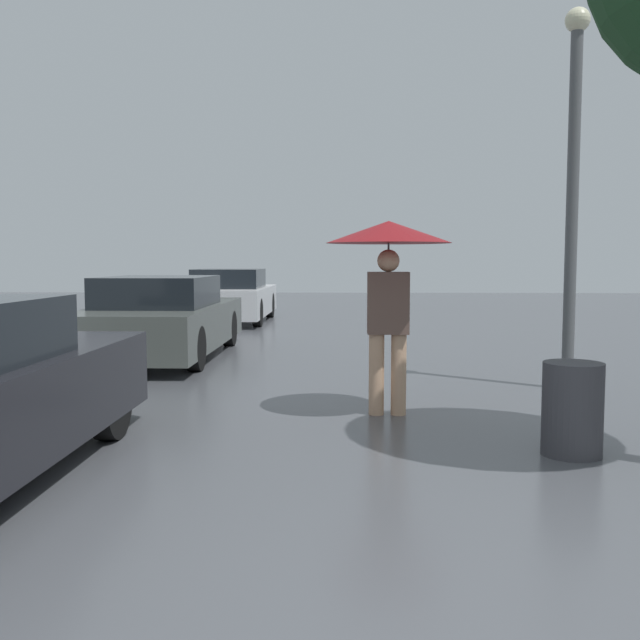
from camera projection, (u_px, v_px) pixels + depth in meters
name	position (u px, v px, depth m)	size (l,w,h in m)	color
ground_plane	(470.00, 634.00, 2.84)	(60.00, 60.00, 0.00)	#4C4F54
pedestrian	(388.00, 255.00, 6.76)	(1.20, 1.20, 1.86)	tan
parked_car_middle	(162.00, 319.00, 10.95)	(1.77, 4.60, 1.24)	#4C514C
parked_car_farthest	(231.00, 297.00, 17.24)	(1.80, 4.32, 1.28)	silver
street_lamp	(573.00, 171.00, 8.05)	(0.28, 0.28, 4.29)	#515456
trash_bin	(572.00, 409.00, 5.43)	(0.46, 0.46, 0.71)	#38383D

